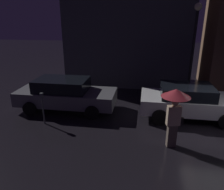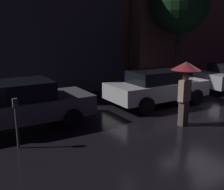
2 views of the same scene
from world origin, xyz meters
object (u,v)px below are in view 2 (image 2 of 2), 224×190
parked_car_grey (17,104)px  street_lamp_near (130,29)px  pedestrian_with_umbrella (186,78)px  parking_meter (16,118)px  parked_car_white (156,86)px

parked_car_grey → street_lamp_near: bearing=23.8°
pedestrian_with_umbrella → parking_meter: (-4.96, 0.95, -0.73)m
pedestrian_with_umbrella → parking_meter: 5.10m
parked_car_grey → parked_car_white: size_ratio=1.10×
parked_car_white → pedestrian_with_umbrella: 2.75m
parked_car_grey → parking_meter: size_ratio=3.43×
parked_car_grey → street_lamp_near: size_ratio=0.96×
parked_car_grey → parking_meter: (-0.39, -1.55, 0.06)m
parking_meter → street_lamp_near: bearing=32.8°
parked_car_grey → pedestrian_with_umbrella: pedestrian_with_umbrella is taller
parked_car_grey → parked_car_white: parked_car_grey is taller
parked_car_white → street_lamp_near: street_lamp_near is taller
parked_car_grey → parked_car_white: 5.51m
pedestrian_with_umbrella → street_lamp_near: bearing=-116.7°
pedestrian_with_umbrella → street_lamp_near: size_ratio=0.43×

